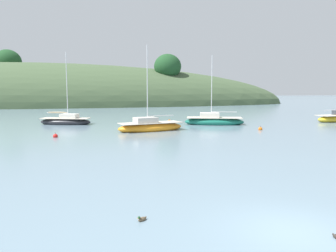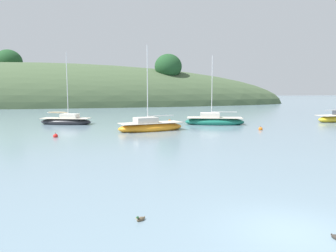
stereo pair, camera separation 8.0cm
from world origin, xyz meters
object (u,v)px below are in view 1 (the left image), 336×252
at_px(sailboat_cream_ketch, 150,127).
at_px(duck_trailing, 142,219).
at_px(mooring_buoy_outer, 260,129).
at_px(sailboat_orange_cutter, 214,121).
at_px(mooring_buoy_inner, 55,136).
at_px(mooring_buoy_channel, 169,121).
at_px(sailboat_blue_center, 66,121).

bearing_deg(sailboat_cream_ketch, duck_trailing, -99.05).
xyz_separation_m(sailboat_cream_ketch, mooring_buoy_outer, (12.05, -1.79, -0.32)).
xyz_separation_m(sailboat_orange_cutter, mooring_buoy_inner, (-18.37, -7.97, -0.32)).
distance_m(mooring_buoy_channel, mooring_buoy_inner, 18.07).
bearing_deg(mooring_buoy_channel, sailboat_cream_ketch, -113.90).
xyz_separation_m(sailboat_blue_center, mooring_buoy_outer, (21.72, -10.55, -0.29)).
distance_m(mooring_buoy_channel, duck_trailing, 34.44).
xyz_separation_m(sailboat_blue_center, mooring_buoy_channel, (13.62, 0.14, -0.29)).
bearing_deg(sailboat_cream_ketch, mooring_buoy_channel, 66.10).
bearing_deg(sailboat_blue_center, mooring_buoy_channel, 0.58).
xyz_separation_m(sailboat_orange_cutter, mooring_buoy_outer, (3.14, -6.54, -0.32)).
xyz_separation_m(sailboat_blue_center, mooring_buoy_inner, (0.21, -11.97, -0.29)).
bearing_deg(sailboat_orange_cutter, mooring_buoy_outer, -64.36).
distance_m(sailboat_cream_ketch, sailboat_orange_cutter, 10.10).
relative_size(mooring_buoy_channel, duck_trailing, 1.41).
bearing_deg(mooring_buoy_channel, sailboat_blue_center, -179.42).
relative_size(sailboat_orange_cutter, duck_trailing, 23.35).
bearing_deg(sailboat_orange_cutter, sailboat_blue_center, 167.84).
height_order(sailboat_blue_center, duck_trailing, sailboat_blue_center).
bearing_deg(sailboat_orange_cutter, mooring_buoy_inner, -156.55).
height_order(mooring_buoy_outer, mooring_buoy_channel, same).
height_order(sailboat_orange_cutter, duck_trailing, sailboat_orange_cutter).
xyz_separation_m(sailboat_blue_center, duck_trailing, (5.75, -33.39, -0.36)).
bearing_deg(mooring_buoy_channel, duck_trailing, -103.20).
xyz_separation_m(mooring_buoy_outer, mooring_buoy_channel, (-8.10, 10.69, 0.00)).
distance_m(sailboat_orange_cutter, duck_trailing, 32.06).
height_order(sailboat_blue_center, mooring_buoy_outer, sailboat_blue_center).
relative_size(sailboat_cream_ketch, mooring_buoy_inner, 17.50).
relative_size(mooring_buoy_outer, duck_trailing, 1.41).
distance_m(sailboat_orange_cutter, sailboat_blue_center, 19.00).
height_order(mooring_buoy_channel, duck_trailing, mooring_buoy_channel).
xyz_separation_m(sailboat_cream_ketch, sailboat_orange_cutter, (8.91, 4.76, 0.00)).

